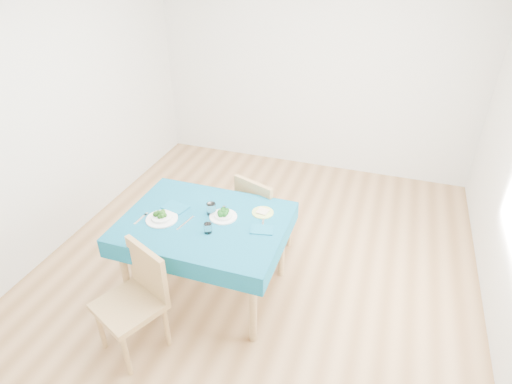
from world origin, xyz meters
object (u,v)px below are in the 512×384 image
(chair_far, at_px, (266,204))
(bowl_near, at_px, (161,216))
(chair_near, at_px, (127,295))
(table, at_px, (207,257))
(bowl_far, at_px, (223,214))
(side_plate, at_px, (263,212))

(chair_far, distance_m, bowl_near, 1.07)
(chair_near, distance_m, bowl_near, 0.69)
(chair_near, bearing_deg, chair_far, 92.93)
(table, bearing_deg, bowl_near, -163.11)
(chair_near, distance_m, bowl_far, 0.96)
(table, relative_size, bowl_far, 5.85)
(chair_near, bearing_deg, table, 93.26)
(chair_near, xyz_separation_m, chair_far, (0.58, 1.46, -0.01))
(bowl_near, relative_size, bowl_far, 1.14)
(chair_far, height_order, side_plate, chair_far)
(bowl_near, distance_m, bowl_far, 0.49)
(chair_near, relative_size, bowl_near, 4.19)
(bowl_near, xyz_separation_m, bowl_far, (0.46, 0.19, -0.00))
(chair_near, height_order, bowl_near, chair_near)
(bowl_near, height_order, side_plate, bowl_near)
(chair_near, height_order, side_plate, chair_near)
(bowl_near, bearing_deg, chair_near, -86.13)
(side_plate, bearing_deg, bowl_far, -150.48)
(chair_far, distance_m, side_plate, 0.55)
(table, bearing_deg, side_plate, 31.01)
(side_plate, bearing_deg, table, -148.99)
(table, height_order, bowl_near, bowl_near)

